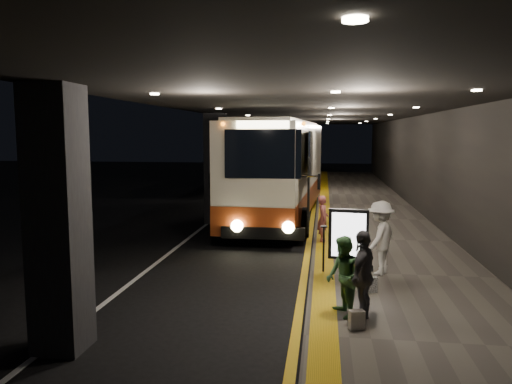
# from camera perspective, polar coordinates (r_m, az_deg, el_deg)

# --- Properties ---
(ground) EXTENTS (90.00, 90.00, 0.00)m
(ground) POSITION_cam_1_polar(r_m,az_deg,el_deg) (16.20, -2.40, -6.16)
(ground) COLOR black
(lane_line_white) EXTENTS (0.12, 50.00, 0.01)m
(lane_line_white) POSITION_cam_1_polar(r_m,az_deg,el_deg) (21.36, -4.79, -3.02)
(lane_line_white) COLOR silver
(lane_line_white) RESTS_ON ground
(kerb_stripe_yellow) EXTENTS (0.18, 50.00, 0.01)m
(kerb_stripe_yellow) POSITION_cam_1_polar(r_m,az_deg,el_deg) (20.86, 6.43, -3.27)
(kerb_stripe_yellow) COLOR gold
(kerb_stripe_yellow) RESTS_ON ground
(sidewalk) EXTENTS (4.50, 50.00, 0.15)m
(sidewalk) POSITION_cam_1_polar(r_m,az_deg,el_deg) (20.93, 13.02, -3.17)
(sidewalk) COLOR #514C44
(sidewalk) RESTS_ON ground
(tactile_strip) EXTENTS (0.50, 50.00, 0.01)m
(tactile_strip) POSITION_cam_1_polar(r_m,az_deg,el_deg) (20.83, 7.81, -2.89)
(tactile_strip) COLOR gold
(tactile_strip) RESTS_ON sidewalk
(terminal_wall) EXTENTS (0.10, 50.00, 6.00)m
(terminal_wall) POSITION_cam_1_polar(r_m,az_deg,el_deg) (20.97, 19.39, 4.68)
(terminal_wall) COLOR black
(terminal_wall) RESTS_ON ground
(support_columns) EXTENTS (0.80, 24.80, 4.40)m
(support_columns) POSITION_cam_1_polar(r_m,az_deg,el_deg) (20.06, -4.63, 2.67)
(support_columns) COLOR black
(support_columns) RESTS_ON ground
(canopy) EXTENTS (9.00, 50.00, 0.40)m
(canopy) POSITION_cam_1_polar(r_m,az_deg,el_deg) (20.57, 7.02, 9.43)
(canopy) COLOR black
(canopy) RESTS_ON support_columns
(coach_main) EXTENTS (3.31, 12.92, 4.00)m
(coach_main) POSITION_cam_1_polar(r_m,az_deg,el_deg) (21.31, 2.84, 2.16)
(coach_main) COLOR #EEE4C7
(coach_main) RESTS_ON ground
(coach_second) EXTENTS (2.63, 11.45, 3.58)m
(coach_second) POSITION_cam_1_polar(r_m,az_deg,el_deg) (34.92, 4.60, 3.61)
(coach_second) COLOR #EEE4C7
(coach_second) RESTS_ON ground
(coach_third) EXTENTS (2.85, 11.06, 3.44)m
(coach_third) POSITION_cam_1_polar(r_m,az_deg,el_deg) (46.46, 5.62, 4.29)
(coach_third) COLOR #EEE4C7
(coach_third) RESTS_ON ground
(passenger_boarding) EXTENTS (0.37, 0.55, 1.49)m
(passenger_boarding) POSITION_cam_1_polar(r_m,az_deg,el_deg) (16.12, 7.67, -3.05)
(passenger_boarding) COLOR #AE5451
(passenger_boarding) RESTS_ON sidewalk
(passenger_waiting_green) EXTENTS (0.67, 0.86, 1.54)m
(passenger_waiting_green) POSITION_cam_1_polar(r_m,az_deg,el_deg) (9.69, 9.94, -9.52)
(passenger_waiting_green) COLOR #497F47
(passenger_waiting_green) RESTS_ON sidewalk
(passenger_waiting_white) EXTENTS (1.05, 1.29, 1.82)m
(passenger_waiting_white) POSITION_cam_1_polar(r_m,az_deg,el_deg) (12.68, 14.03, -5.09)
(passenger_waiting_white) COLOR silver
(passenger_waiting_white) RESTS_ON sidewalk
(passenger_waiting_grey) EXTENTS (0.85, 1.11, 1.70)m
(passenger_waiting_grey) POSITION_cam_1_polar(r_m,az_deg,el_deg) (9.57, 12.13, -9.28)
(passenger_waiting_grey) COLOR #4D4B50
(passenger_waiting_grey) RESTS_ON sidewalk
(bag_polka) EXTENTS (0.30, 0.17, 0.34)m
(bag_polka) POSITION_cam_1_polar(r_m,az_deg,el_deg) (11.37, 12.97, -10.29)
(bag_polka) COLOR black
(bag_polka) RESTS_ON sidewalk
(bag_plain) EXTENTS (0.30, 0.23, 0.34)m
(bag_plain) POSITION_cam_1_polar(r_m,az_deg,el_deg) (9.32, 11.43, -14.12)
(bag_plain) COLOR #B7B3AC
(bag_plain) RESTS_ON sidewalk
(info_sign) EXTENTS (0.87, 0.25, 1.83)m
(info_sign) POSITION_cam_1_polar(r_m,az_deg,el_deg) (11.10, 10.52, -4.98)
(info_sign) COLOR black
(info_sign) RESTS_ON sidewalk
(stanchion_post) EXTENTS (0.05, 0.05, 1.16)m
(stanchion_post) POSITION_cam_1_polar(r_m,az_deg,el_deg) (12.65, 7.73, -6.51)
(stanchion_post) COLOR black
(stanchion_post) RESTS_ON sidewalk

